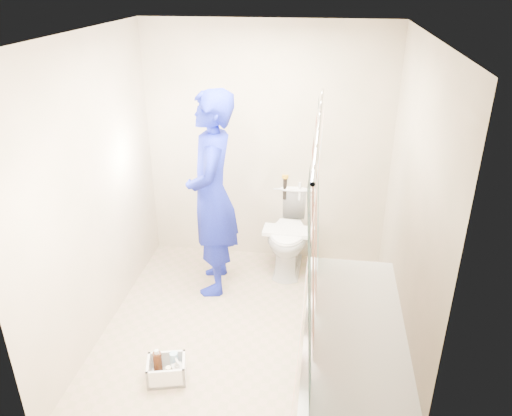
# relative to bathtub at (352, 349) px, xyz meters

# --- Properties ---
(floor) EXTENTS (2.60, 2.60, 0.00)m
(floor) POSITION_rel_bathtub_xyz_m (-0.85, 0.43, -0.27)
(floor) COLOR tan
(floor) RESTS_ON ground
(ceiling) EXTENTS (2.40, 2.60, 0.02)m
(ceiling) POSITION_rel_bathtub_xyz_m (-0.85, 0.43, 2.13)
(ceiling) COLOR white
(ceiling) RESTS_ON wall_back
(wall_back) EXTENTS (2.40, 0.02, 2.40)m
(wall_back) POSITION_rel_bathtub_xyz_m (-0.85, 1.73, 0.93)
(wall_back) COLOR beige
(wall_back) RESTS_ON ground
(wall_front) EXTENTS (2.40, 0.02, 2.40)m
(wall_front) POSITION_rel_bathtub_xyz_m (-0.85, -0.88, 0.93)
(wall_front) COLOR beige
(wall_front) RESTS_ON ground
(wall_left) EXTENTS (0.02, 2.60, 2.40)m
(wall_left) POSITION_rel_bathtub_xyz_m (-2.05, 0.43, 0.93)
(wall_left) COLOR beige
(wall_left) RESTS_ON ground
(wall_right) EXTENTS (0.02, 2.60, 2.40)m
(wall_right) POSITION_rel_bathtub_xyz_m (0.35, 0.43, 0.93)
(wall_right) COLOR beige
(wall_right) RESTS_ON ground
(bathtub) EXTENTS (0.70, 1.75, 0.50)m
(bathtub) POSITION_rel_bathtub_xyz_m (0.00, 0.00, 0.00)
(bathtub) COLOR silver
(bathtub) RESTS_ON ground
(curtain_rod) EXTENTS (0.02, 1.90, 0.02)m
(curtain_rod) POSITION_rel_bathtub_xyz_m (-0.33, 0.00, 1.68)
(curtain_rod) COLOR silver
(curtain_rod) RESTS_ON wall_back
(shower_curtain) EXTENTS (0.06, 1.75, 1.80)m
(shower_curtain) POSITION_rel_bathtub_xyz_m (-0.33, 0.00, 0.75)
(shower_curtain) COLOR white
(shower_curtain) RESTS_ON curtain_rod
(toilet) EXTENTS (0.48, 0.81, 0.81)m
(toilet) POSITION_rel_bathtub_xyz_m (-0.58, 1.51, 0.14)
(toilet) COLOR white
(toilet) RESTS_ON ground
(tank_lid) EXTENTS (0.50, 0.23, 0.04)m
(tank_lid) POSITION_rel_bathtub_xyz_m (-0.58, 1.38, 0.21)
(tank_lid) COLOR white
(tank_lid) RESTS_ON toilet
(tank_internals) EXTENTS (0.20, 0.06, 0.27)m
(tank_internals) POSITION_rel_bathtub_xyz_m (-0.62, 1.72, 0.53)
(tank_internals) COLOR black
(tank_internals) RESTS_ON toilet
(plumber) EXTENTS (0.55, 0.75, 1.90)m
(plumber) POSITION_rel_bathtub_xyz_m (-1.26, 1.07, 0.68)
(plumber) COLOR #1038A4
(plumber) RESTS_ON ground
(cleaning_caddy) EXTENTS (0.33, 0.29, 0.21)m
(cleaning_caddy) POSITION_rel_bathtub_xyz_m (-1.34, -0.21, -0.19)
(cleaning_caddy) COLOR white
(cleaning_caddy) RESTS_ON ground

